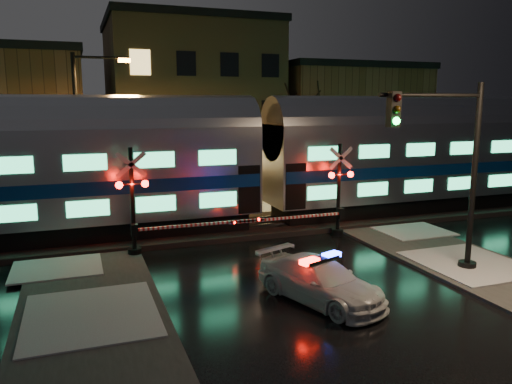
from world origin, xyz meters
TOP-DOWN VIEW (x-y plane):
  - ground at (0.00, 0.00)m, footprint 120.00×120.00m
  - ballast at (0.00, 5.00)m, footprint 90.00×4.20m
  - sidewalk_left at (-6.50, -6.00)m, footprint 4.00×20.00m
  - building_mid at (2.00, 22.50)m, footprint 12.00×11.00m
  - building_right at (15.00, 22.00)m, footprint 12.00×10.00m
  - train at (1.43, 5.00)m, footprint 51.00×3.12m
  - police_car at (-0.03, -3.98)m, footprint 3.13×4.66m
  - crossing_signal_right at (3.75, 2.31)m, footprint 5.80×0.66m
  - crossing_signal_left at (-4.38, 2.31)m, footprint 5.95×0.66m
  - traffic_light at (5.09, -3.33)m, footprint 4.21×0.73m
  - streetlight at (-6.22, 9.00)m, footprint 2.73×0.29m

SIDE VIEW (x-z plane):
  - ground at x=0.00m, z-range 0.00..0.00m
  - sidewalk_left at x=-6.50m, z-range 0.00..0.12m
  - ballast at x=0.00m, z-range 0.00..0.24m
  - police_car at x=-0.03m, z-range -0.07..1.34m
  - crossing_signal_right at x=3.75m, z-range -0.35..3.75m
  - crossing_signal_left at x=-4.38m, z-range -0.36..3.85m
  - train at x=1.43m, z-range 0.42..6.35m
  - traffic_light at x=5.09m, z-range 0.21..6.72m
  - building_right at x=15.00m, z-range 0.00..8.50m
  - streetlight at x=-6.22m, z-range 0.62..8.80m
  - building_mid at x=2.00m, z-range 0.00..11.50m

